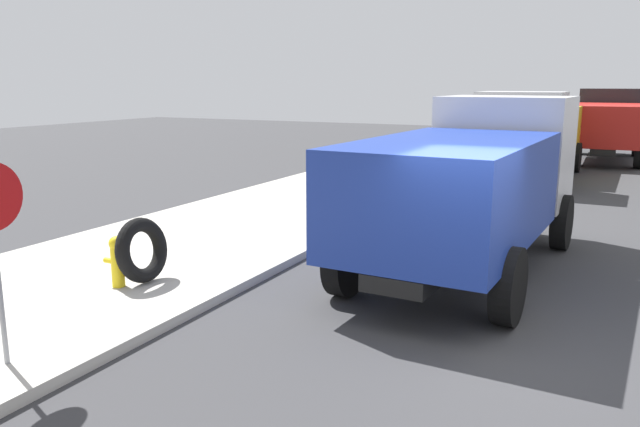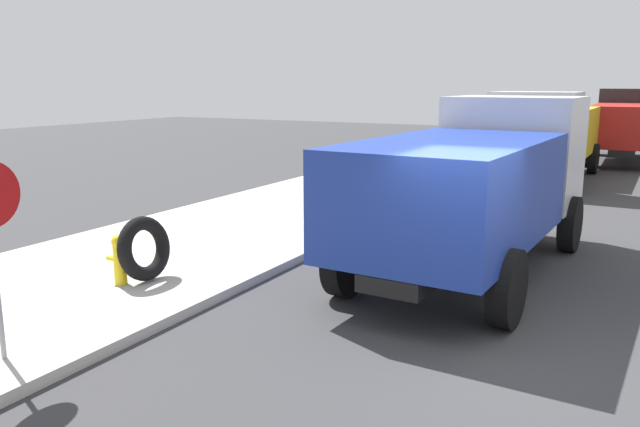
{
  "view_description": "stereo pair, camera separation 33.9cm",
  "coord_description": "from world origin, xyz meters",
  "px_view_note": "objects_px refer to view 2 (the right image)",
  "views": [
    {
      "loc": [
        -7.67,
        -1.39,
        3.28
      ],
      "look_at": [
        0.73,
        2.81,
        1.31
      ],
      "focal_mm": 35.29,
      "sensor_mm": 36.0,
      "label": 1
    },
    {
      "loc": [
        -7.51,
        -1.69,
        3.28
      ],
      "look_at": [
        0.73,
        2.81,
        1.31
      ],
      "focal_mm": 35.29,
      "sensor_mm": 36.0,
      "label": 2
    }
  ],
  "objects_px": {
    "fire_hydrant": "(120,258)",
    "loose_tire": "(144,248)",
    "dump_truck_red": "(627,123)",
    "dump_truck_blue": "(477,180)",
    "dump_truck_yellow": "(547,133)"
  },
  "relations": [
    {
      "from": "fire_hydrant",
      "to": "loose_tire",
      "type": "relative_size",
      "value": 0.78
    },
    {
      "from": "loose_tire",
      "to": "dump_truck_red",
      "type": "distance_m",
      "value": 23.01
    },
    {
      "from": "dump_truck_blue",
      "to": "dump_truck_red",
      "type": "distance_m",
      "value": 18.61
    },
    {
      "from": "dump_truck_blue",
      "to": "dump_truck_red",
      "type": "height_order",
      "value": "same"
    },
    {
      "from": "fire_hydrant",
      "to": "dump_truck_blue",
      "type": "relative_size",
      "value": 0.11
    },
    {
      "from": "fire_hydrant",
      "to": "dump_truck_red",
      "type": "distance_m",
      "value": 23.38
    },
    {
      "from": "fire_hydrant",
      "to": "dump_truck_red",
      "type": "relative_size",
      "value": 0.11
    },
    {
      "from": "loose_tire",
      "to": "dump_truck_yellow",
      "type": "distance_m",
      "value": 15.67
    },
    {
      "from": "loose_tire",
      "to": "dump_truck_red",
      "type": "xyz_separation_m",
      "value": [
        22.28,
        -5.68,
        0.93
      ]
    },
    {
      "from": "fire_hydrant",
      "to": "dump_truck_red",
      "type": "height_order",
      "value": "dump_truck_red"
    },
    {
      "from": "fire_hydrant",
      "to": "loose_tire",
      "type": "bearing_deg",
      "value": -31.19
    },
    {
      "from": "loose_tire",
      "to": "dump_truck_yellow",
      "type": "relative_size",
      "value": 0.15
    },
    {
      "from": "dump_truck_yellow",
      "to": "dump_truck_blue",
      "type": "bearing_deg",
      "value": -176.63
    },
    {
      "from": "dump_truck_blue",
      "to": "dump_truck_yellow",
      "type": "xyz_separation_m",
      "value": [
        11.49,
        0.68,
        0.0
      ]
    },
    {
      "from": "dump_truck_blue",
      "to": "fire_hydrant",
      "type": "bearing_deg",
      "value": 131.9
    }
  ]
}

